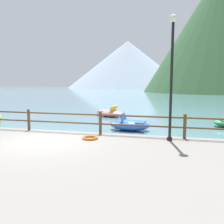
# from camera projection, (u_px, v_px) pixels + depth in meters

# --- Properties ---
(ground_plane) EXTENTS (200.00, 200.00, 0.00)m
(ground_plane) POSITION_uv_depth(u_px,v_px,m) (146.00, 95.00, 47.28)
(ground_plane) COLOR slate
(promenade_dock) EXTENTS (28.00, 8.00, 0.40)m
(promenade_dock) POSITION_uv_depth(u_px,v_px,m) (6.00, 166.00, 6.58)
(promenade_dock) COLOR gray
(promenade_dock) RESTS_ON ground
(dock_railing) EXTENTS (23.92, 0.12, 0.95)m
(dock_railing) POSITION_uv_depth(u_px,v_px,m) (63.00, 119.00, 10.10)
(dock_railing) COLOR brown
(dock_railing) RESTS_ON promenade_dock
(lamp_post) EXTENTS (0.28, 0.28, 4.53)m
(lamp_post) POSITION_uv_depth(u_px,v_px,m) (172.00, 67.00, 8.32)
(lamp_post) COLOR black
(lamp_post) RESTS_ON promenade_dock
(life_ring) EXTENTS (0.61, 0.61, 0.09)m
(life_ring) POSITION_uv_depth(u_px,v_px,m) (90.00, 138.00, 8.89)
(life_ring) COLOR orange
(life_ring) RESTS_ON promenade_dock
(pedal_boat_0) EXTENTS (2.25, 1.35, 0.89)m
(pedal_boat_0) POSITION_uv_depth(u_px,v_px,m) (130.00, 125.00, 12.45)
(pedal_boat_0) COLOR blue
(pedal_boat_0) RESTS_ON ground
(pedal_boat_1) EXTENTS (2.51, 1.78, 0.82)m
(pedal_boat_1) POSITION_uv_depth(u_px,v_px,m) (109.00, 113.00, 17.56)
(pedal_boat_1) COLOR pink
(pedal_boat_1) RESTS_ON ground
(cliff_headland) EXTENTS (42.09, 42.09, 34.87)m
(cliff_headland) POSITION_uv_depth(u_px,v_px,m) (215.00, 34.00, 65.64)
(cliff_headland) COLOR #386038
(cliff_headland) RESTS_ON ground
(distant_peak) EXTENTS (63.61, 63.61, 24.74)m
(distant_peak) POSITION_uv_depth(u_px,v_px,m) (127.00, 65.00, 124.19)
(distant_peak) COLOR #93A3B7
(distant_peak) RESTS_ON ground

